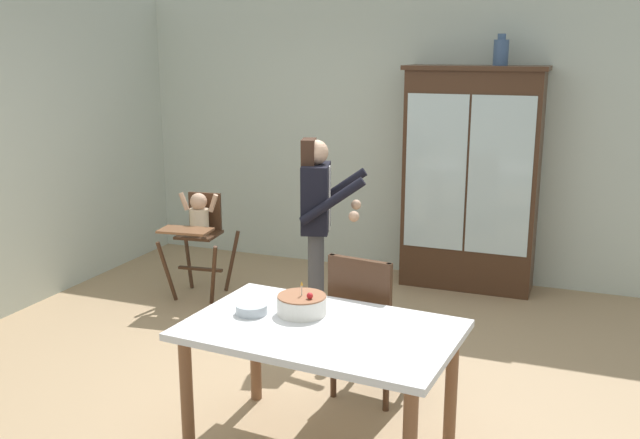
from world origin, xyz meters
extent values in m
plane|color=tan|center=(0.00, 0.00, 0.00)|extent=(6.24, 6.24, 0.00)
cube|color=beige|center=(0.00, 2.63, 1.35)|extent=(5.32, 0.06, 2.70)
cube|color=#422819|center=(0.85, 2.37, 1.00)|extent=(1.19, 0.42, 2.00)
cube|color=#422819|center=(0.85, 2.37, 2.02)|extent=(1.25, 0.48, 0.04)
cube|color=silver|center=(0.57, 2.15, 1.10)|extent=(0.55, 0.01, 1.40)
cube|color=silver|center=(1.14, 2.15, 1.10)|extent=(0.55, 0.01, 1.40)
cube|color=#422819|center=(0.85, 2.37, 1.10)|extent=(1.11, 0.36, 0.02)
cylinder|color=#3D567F|center=(1.06, 2.37, 2.15)|extent=(0.13, 0.13, 0.22)
cylinder|color=#3D567F|center=(1.06, 2.37, 2.29)|extent=(0.07, 0.07, 0.05)
cylinder|color=#422819|center=(-1.53, 0.97, 0.28)|extent=(0.13, 0.15, 0.56)
cylinder|color=#422819|center=(-1.10, 1.02, 0.28)|extent=(0.15, 0.13, 0.56)
cylinder|color=#422819|center=(-1.59, 1.41, 0.28)|extent=(0.15, 0.13, 0.56)
cylinder|color=#422819|center=(-1.15, 1.46, 0.28)|extent=(0.13, 0.15, 0.56)
cube|color=#422819|center=(-1.34, 1.22, 0.25)|extent=(0.42, 0.09, 0.02)
cube|color=#422819|center=(-1.34, 1.22, 0.57)|extent=(0.38, 0.38, 0.02)
cube|color=#422819|center=(-1.36, 1.37, 0.76)|extent=(0.31, 0.07, 0.34)
cube|color=brown|center=(-1.31, 0.95, 0.68)|extent=(0.47, 0.29, 0.02)
cylinder|color=beige|center=(-1.34, 1.24, 0.70)|extent=(0.17, 0.17, 0.22)
sphere|color=tan|center=(-1.34, 1.24, 0.87)|extent=(0.15, 0.15, 0.15)
cylinder|color=tan|center=(-1.48, 1.22, 0.86)|extent=(0.10, 0.06, 0.17)
cylinder|color=tan|center=(-1.20, 1.25, 0.86)|extent=(0.10, 0.06, 0.17)
cylinder|color=#47474C|center=(-0.04, 0.76, 0.41)|extent=(0.11, 0.11, 0.82)
cylinder|color=#47474C|center=(-0.09, 0.93, 0.41)|extent=(0.11, 0.11, 0.82)
cube|color=black|center=(-0.07, 0.85, 1.08)|extent=(0.29, 0.40, 0.52)
cube|color=white|center=(0.03, 0.88, 1.08)|extent=(0.02, 0.06, 0.49)
sphere|color=tan|center=(-0.07, 0.85, 1.43)|extent=(0.19, 0.19, 0.19)
cube|color=#382319|center=(-0.12, 0.83, 1.31)|extent=(0.15, 0.22, 0.44)
cylinder|color=black|center=(0.12, 0.69, 1.10)|extent=(0.49, 0.20, 0.37)
sphere|color=tan|center=(0.28, 0.74, 0.99)|extent=(0.08, 0.08, 0.08)
cylinder|color=black|center=(0.01, 1.08, 1.10)|extent=(0.49, 0.20, 0.37)
sphere|color=tan|center=(0.16, 1.12, 0.99)|extent=(0.08, 0.08, 0.08)
cube|color=silver|center=(0.60, -0.76, 0.72)|extent=(1.51, 1.01, 0.04)
cylinder|color=brown|center=(-0.06, -1.08, 0.35)|extent=(0.07, 0.07, 0.70)
cylinder|color=brown|center=(-0.01, -0.35, 0.35)|extent=(0.07, 0.07, 0.70)
cylinder|color=brown|center=(1.25, -0.44, 0.35)|extent=(0.07, 0.07, 0.70)
cylinder|color=white|center=(0.43, -0.62, 0.79)|extent=(0.28, 0.28, 0.10)
cylinder|color=#935B3D|center=(0.43, -0.62, 0.84)|extent=(0.27, 0.27, 0.01)
cylinder|color=#F2E5CC|center=(0.43, -0.62, 0.88)|extent=(0.01, 0.01, 0.06)
cone|color=yellow|center=(0.43, -0.62, 0.92)|extent=(0.02, 0.02, 0.02)
sphere|color=red|center=(0.49, -0.66, 0.87)|extent=(0.04, 0.04, 0.04)
cylinder|color=#B2BCC6|center=(0.17, -0.72, 0.77)|extent=(0.18, 0.18, 0.05)
cylinder|color=#422819|center=(0.86, 0.17, 0.23)|extent=(0.04, 0.04, 0.45)
cylinder|color=#422819|center=(0.50, 0.22, 0.23)|extent=(0.04, 0.04, 0.45)
cylinder|color=#422819|center=(0.81, -0.20, 0.23)|extent=(0.04, 0.04, 0.45)
cylinder|color=#422819|center=(0.44, -0.15, 0.23)|extent=(0.04, 0.04, 0.45)
cube|color=#473D38|center=(0.65, 0.01, 0.47)|extent=(0.50, 0.50, 0.03)
cube|color=#422819|center=(0.63, -0.19, 0.72)|extent=(0.42, 0.10, 0.48)
cylinder|color=#422819|center=(0.81, -0.21, 0.72)|extent=(0.03, 0.03, 0.48)
cylinder|color=#422819|center=(0.44, -0.16, 0.72)|extent=(0.03, 0.03, 0.48)
camera|label=1|loc=(1.89, -4.07, 2.20)|focal=39.71mm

